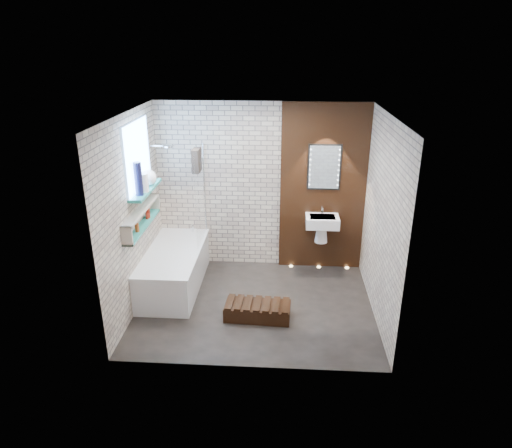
# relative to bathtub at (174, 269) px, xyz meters

# --- Properties ---
(ground) EXTENTS (3.20, 3.20, 0.00)m
(ground) POSITION_rel_bathtub_xyz_m (1.22, -0.45, -0.29)
(ground) COLOR black
(ground) RESTS_ON ground
(room_shell) EXTENTS (3.24, 3.20, 2.60)m
(room_shell) POSITION_rel_bathtub_xyz_m (1.22, -0.45, 1.01)
(room_shell) COLOR #A59183
(room_shell) RESTS_ON ground
(walnut_panel) EXTENTS (1.30, 0.06, 2.60)m
(walnut_panel) POSITION_rel_bathtub_xyz_m (2.17, 0.82, 1.01)
(walnut_panel) COLOR black
(walnut_panel) RESTS_ON ground
(clerestory_window) EXTENTS (0.18, 1.00, 0.94)m
(clerestory_window) POSITION_rel_bathtub_xyz_m (-0.34, -0.10, 1.61)
(clerestory_window) COLOR #7FADE0
(clerestory_window) RESTS_ON room_shell
(display_niche) EXTENTS (0.14, 1.30, 0.26)m
(display_niche) POSITION_rel_bathtub_xyz_m (-0.31, -0.30, 0.91)
(display_niche) COLOR teal
(display_niche) RESTS_ON room_shell
(bathtub) EXTENTS (0.79, 1.74, 0.70)m
(bathtub) POSITION_rel_bathtub_xyz_m (0.00, 0.00, 0.00)
(bathtub) COLOR white
(bathtub) RESTS_ON ground
(bath_screen) EXTENTS (0.01, 0.78, 1.40)m
(bath_screen) POSITION_rel_bathtub_xyz_m (0.35, 0.44, 0.99)
(bath_screen) COLOR white
(bath_screen) RESTS_ON bathtub
(towel) EXTENTS (0.10, 0.25, 0.33)m
(towel) POSITION_rel_bathtub_xyz_m (0.35, 0.29, 1.56)
(towel) COLOR black
(towel) RESTS_ON bath_screen
(shower_head) EXTENTS (0.18, 0.18, 0.02)m
(shower_head) POSITION_rel_bathtub_xyz_m (-0.08, 0.50, 1.71)
(shower_head) COLOR silver
(shower_head) RESTS_ON room_shell
(washbasin) EXTENTS (0.50, 0.36, 0.58)m
(washbasin) POSITION_rel_bathtub_xyz_m (2.17, 0.62, 0.50)
(washbasin) COLOR white
(washbasin) RESTS_ON walnut_panel
(led_mirror) EXTENTS (0.50, 0.02, 0.70)m
(led_mirror) POSITION_rel_bathtub_xyz_m (2.17, 0.78, 1.36)
(led_mirror) COLOR black
(led_mirror) RESTS_ON walnut_panel
(walnut_step) EXTENTS (0.88, 0.43, 0.19)m
(walnut_step) POSITION_rel_bathtub_xyz_m (1.28, -0.75, -0.20)
(walnut_step) COLOR black
(walnut_step) RESTS_ON ground
(niche_bottles) EXTENTS (0.06, 0.83, 0.14)m
(niche_bottles) POSITION_rel_bathtub_xyz_m (-0.31, -0.35, 0.87)
(niche_bottles) COLOR maroon
(niche_bottles) RESTS_ON display_niche
(sill_vases) EXTENTS (0.22, 0.59, 0.44)m
(sill_vases) POSITION_rel_bathtub_xyz_m (-0.28, -0.13, 1.40)
(sill_vases) COLOR white
(sill_vases) RESTS_ON clerestory_window
(floor_uplights) EXTENTS (0.96, 0.06, 0.01)m
(floor_uplights) POSITION_rel_bathtub_xyz_m (2.17, 0.75, -0.29)
(floor_uplights) COLOR #FFD899
(floor_uplights) RESTS_ON ground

